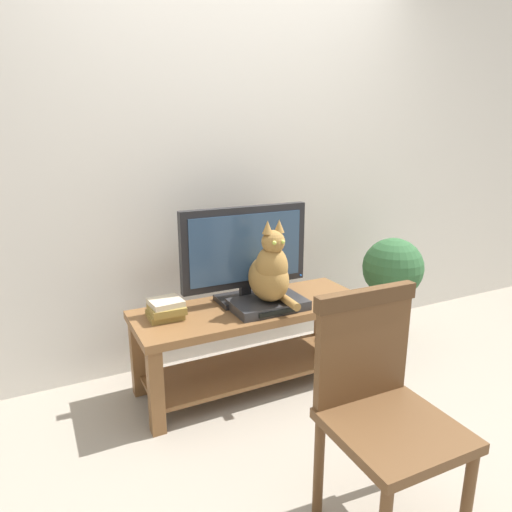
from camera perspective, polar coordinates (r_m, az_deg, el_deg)
ground_plane at (r=2.47m, az=7.38°, el=-21.15°), size 12.00×12.00×0.00m
back_wall at (r=2.96m, az=-3.96°, el=14.05°), size 7.00×0.12×2.80m
tv_stand at (r=2.69m, az=-0.48°, el=-9.27°), size 1.35×0.50×0.50m
tv at (r=2.61m, az=-1.37°, el=0.49°), size 0.76×0.20×0.56m
media_box at (r=2.57m, az=1.54°, el=-6.03°), size 0.41×0.26×0.05m
cat at (r=2.50m, az=1.77°, el=-1.95°), size 0.20×0.36×0.46m
wooden_chair at (r=1.80m, az=15.15°, el=-16.62°), size 0.44×0.44×0.91m
book_stack at (r=2.49m, az=-11.14°, el=-6.49°), size 0.19×0.18×0.10m
potted_plant at (r=3.18m, az=16.52°, el=-2.97°), size 0.40×0.40×0.79m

